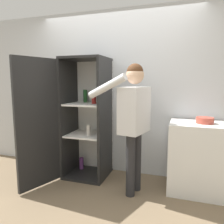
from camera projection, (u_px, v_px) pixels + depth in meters
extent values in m
plane|color=#7A664C|center=(94.00, 199.00, 2.73)|extent=(12.00, 12.00, 0.00)
cube|color=silver|center=(117.00, 93.00, 3.47)|extent=(7.00, 0.06, 2.55)
cube|color=black|center=(88.00, 174.00, 3.44)|extent=(0.63, 0.59, 0.04)
cube|color=black|center=(86.00, 59.00, 3.19)|extent=(0.63, 0.59, 0.04)
cube|color=white|center=(94.00, 116.00, 3.57)|extent=(0.63, 0.03, 1.74)
cube|color=black|center=(70.00, 117.00, 3.41)|extent=(0.03, 0.59, 1.74)
cube|color=black|center=(106.00, 119.00, 3.22)|extent=(0.04, 0.59, 1.74)
cube|color=white|center=(87.00, 135.00, 3.35)|extent=(0.56, 0.52, 0.02)
cube|color=white|center=(87.00, 104.00, 3.28)|extent=(0.56, 0.52, 0.02)
cube|color=black|center=(38.00, 124.00, 2.90)|extent=(0.27, 0.61, 1.74)
cylinder|color=beige|center=(89.00, 130.00, 3.23)|extent=(0.07, 0.07, 0.16)
cylinder|color=#723884|center=(81.00, 163.00, 3.58)|extent=(0.07, 0.07, 0.19)
cylinder|color=#1E5123|center=(85.00, 96.00, 3.44)|extent=(0.06, 0.06, 0.20)
cylinder|color=#1E5123|center=(100.00, 166.00, 3.49)|extent=(0.08, 0.08, 0.17)
cylinder|color=maroon|center=(101.00, 96.00, 3.37)|extent=(0.05, 0.05, 0.21)
cylinder|color=maroon|center=(94.00, 98.00, 3.22)|extent=(0.07, 0.07, 0.16)
cylinder|color=#262628|center=(130.00, 165.00, 2.76)|extent=(0.12, 0.12, 0.81)
cylinder|color=#262628|center=(137.00, 161.00, 2.92)|extent=(0.12, 0.12, 0.81)
cube|color=silver|center=(134.00, 110.00, 2.74)|extent=(0.35, 0.50, 0.58)
sphere|color=#DBAD89|center=(135.00, 75.00, 2.68)|extent=(0.22, 0.22, 0.22)
sphere|color=#4C2D19|center=(135.00, 72.00, 2.68)|extent=(0.21, 0.21, 0.21)
cylinder|color=silver|center=(107.00, 86.00, 2.62)|extent=(0.54, 0.21, 0.31)
cylinder|color=silver|center=(143.00, 110.00, 2.96)|extent=(0.09, 0.09, 0.54)
cube|color=white|center=(195.00, 157.00, 2.89)|extent=(0.68, 0.59, 0.93)
cylinder|color=#B24738|center=(205.00, 120.00, 2.78)|extent=(0.22, 0.22, 0.08)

